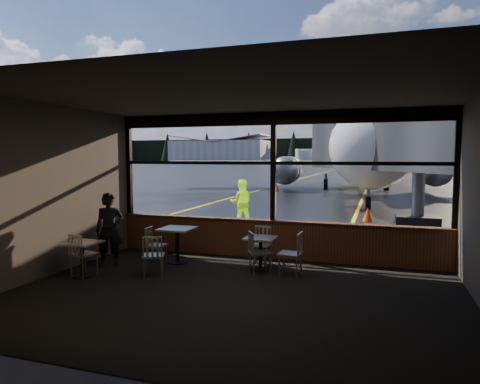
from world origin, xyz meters
The scene contains 32 objects.
ground_plane centered at (0.00, 120.00, 0.00)m, with size 520.00×520.00×0.00m, color black.
carpet_floor centered at (0.00, -3.00, 0.01)m, with size 8.00×6.00×0.01m, color black.
ceiling centered at (0.00, -3.00, 3.50)m, with size 8.00×6.00×0.04m, color #38332D.
wall_left centered at (-4.00, -3.00, 1.75)m, with size 0.04×6.00×3.50m, color #4E463E.
wall_back centered at (0.00, -6.00, 1.75)m, with size 8.00×0.04×3.50m, color #4E463E.
window_sill centered at (0.00, 0.00, 0.45)m, with size 8.00×0.28×0.90m, color #552C19.
window_header centered at (0.00, 0.00, 3.35)m, with size 8.00×0.18×0.30m, color black.
mullion_left centered at (-3.95, 0.00, 2.20)m, with size 0.12×0.12×2.60m, color black.
mullion_centre centered at (0.00, 0.00, 2.20)m, with size 0.12×0.12×2.60m, color black.
mullion_right centered at (3.95, 0.00, 2.20)m, with size 0.12×0.12×2.60m, color black.
window_transom centered at (0.00, 0.00, 2.30)m, with size 8.00×0.10×0.08m, color black.
airliner centered at (0.80, 22.29, 5.27)m, with size 28.76×34.51×10.54m, color silver, non-canonical shape.
jet_bridge centered at (3.60, 5.50, 2.40)m, with size 8.99×10.99×4.80m, color #2F2E31, non-canonical shape.
cafe_table_near centered at (0.00, -1.13, 0.36)m, with size 0.65×0.65×0.72m, color #A19B94, non-canonical shape.
cafe_table_mid centered at (-1.99, -1.14, 0.41)m, with size 0.74×0.74×0.82m, color gray, non-canonical shape.
cafe_table_left centered at (-3.31, -2.79, 0.36)m, with size 0.66×0.66×0.72m, color #A5A198, non-canonical shape.
chair_near_e centered at (0.72, -1.48, 0.47)m, with size 0.51×0.51×0.94m, color beige, non-canonical shape.
chair_near_w centered at (0.09, -1.50, 0.46)m, with size 0.50×0.50×0.91m, color #B4AFA3, non-canonical shape.
chair_near_n centered at (-0.10, -0.82, 0.44)m, with size 0.48×0.48×0.89m, color #B2AEA1, non-canonical shape.
chair_mid_s centered at (-1.92, -2.36, 0.44)m, with size 0.48×0.48×0.88m, color #B4AEA2, non-canonical shape.
chair_mid_w centered at (-2.38, -1.40, 0.43)m, with size 0.47×0.47×0.86m, color #AFAA9E, non-canonical shape.
chair_left_s centered at (-3.28, -2.78, 0.46)m, with size 0.50×0.50×0.92m, color #AAA699, non-canonical shape.
passenger centered at (-3.25, -1.93, 0.83)m, with size 0.60×0.40×1.66m, color black.
ground_crew centered at (-2.22, 4.37, 0.83)m, with size 0.80×0.63×1.65m, color #BFF219.
cone_nose centered at (2.02, 6.89, 0.27)m, with size 0.39×0.39×0.54m, color #E44107.
cone_wing centered at (-4.49, 19.42, 0.28)m, with size 0.41×0.41×0.57m, color #FC5507.
hangar_left centered at (-70.00, 180.00, 5.50)m, with size 45.00×18.00×11.00m, color silver, non-canonical shape.
hangar_mid centered at (0.00, 185.00, 5.00)m, with size 38.00×15.00×10.00m, color silver, non-canonical shape.
fuel_tank_a centered at (-30.00, 182.00, 3.00)m, with size 8.00×8.00×6.00m, color silver.
fuel_tank_b centered at (-20.00, 182.00, 3.00)m, with size 8.00×8.00×6.00m, color silver.
fuel_tank_c centered at (-10.00, 182.00, 3.00)m, with size 8.00×8.00×6.00m, color silver.
treeline centered at (0.00, 210.00, 6.00)m, with size 360.00×3.00×12.00m, color black.
Camera 1 is at (2.41, -9.93, 2.45)m, focal length 32.00 mm.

